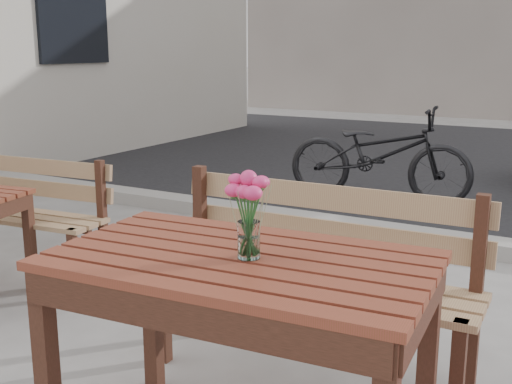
{
  "coord_description": "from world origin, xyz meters",
  "views": [
    {
      "loc": [
        1.25,
        -1.81,
        1.51
      ],
      "look_at": [
        0.21,
        0.05,
        1.03
      ],
      "focal_mm": 45.0,
      "sensor_mm": 36.0,
      "label": 1
    }
  ],
  "objects": [
    {
      "name": "street",
      "position": [
        0.0,
        5.06,
        0.03
      ],
      "size": [
        30.0,
        8.12,
        0.12
      ],
      "color": "black",
      "rests_on": "ground"
    },
    {
      "name": "main_table",
      "position": [
        0.18,
        0.01,
        0.68
      ],
      "size": [
        1.36,
        0.86,
        0.81
      ],
      "rotation": [
        0.0,
        0.0,
        0.07
      ],
      "color": "brown",
      "rests_on": "ground"
    },
    {
      "name": "main_bench",
      "position": [
        0.13,
        0.79,
        0.57
      ],
      "size": [
        1.53,
        0.5,
        0.94
      ],
      "rotation": [
        0.0,
        0.0,
        0.03
      ],
      "color": "#9B7150",
      "rests_on": "ground"
    },
    {
      "name": "main_vase",
      "position": [
        0.21,
        0.0,
        1.0
      ],
      "size": [
        0.17,
        0.17,
        0.3
      ],
      "color": "white",
      "rests_on": "main_table"
    },
    {
      "name": "second_bench",
      "position": [
        -2.17,
        1.07,
        0.5
      ],
      "size": [
        1.37,
        0.52,
        0.83
      ],
      "rotation": [
        0.0,
        0.0,
        0.1
      ],
      "color": "#9B7150",
      "rests_on": "ground"
    },
    {
      "name": "bicycle",
      "position": [
        -0.74,
        4.25,
        0.48
      ],
      "size": [
        1.87,
        0.82,
        0.95
      ],
      "primitive_type": "imported",
      "rotation": [
        0.0,
        0.0,
        1.68
      ],
      "color": "black",
      "rests_on": "ground"
    }
  ]
}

